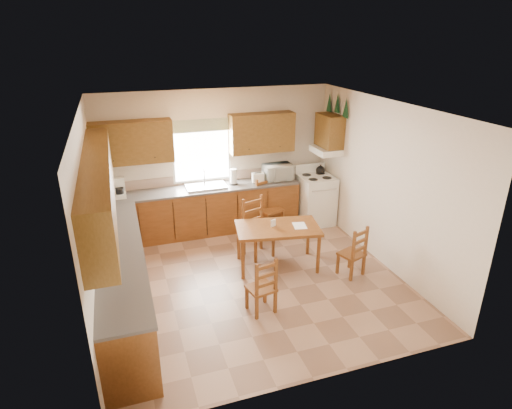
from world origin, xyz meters
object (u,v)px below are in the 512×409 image
object	(u,v)px
stove	(315,200)
chair_near_left	(261,285)
chair_near_right	(352,251)
chair_far_right	(259,229)
dining_table	(277,246)
chair_far_left	(270,206)
microwave	(278,172)

from	to	relation	value
stove	chair_near_left	distance (m)	3.22
chair_near_left	stove	bearing A→B (deg)	-140.40
chair_near_left	chair_near_right	distance (m)	1.76
chair_near_right	chair_far_right	size ratio (longest dim) A/B	0.82
stove	chair_far_right	bearing A→B (deg)	-148.06
dining_table	stove	bearing A→B (deg)	55.95
chair_near_left	chair_near_right	world-z (taller)	chair_near_right
chair_near_right	chair_far_left	distance (m)	2.07
chair_near_left	chair_near_right	xyz separation A→B (m)	(1.69, 0.47, 0.00)
microwave	chair_near_right	distance (m)	2.42
microwave	chair_far_left	bearing A→B (deg)	-131.07
chair_far_right	microwave	bearing A→B (deg)	39.35
stove	chair_near_left	world-z (taller)	stove
stove	chair_far_right	xyz separation A→B (m)	(-1.55, -0.97, 0.03)
chair_near_right	dining_table	bearing A→B (deg)	-51.33
stove	dining_table	xyz separation A→B (m)	(-1.36, -1.40, -0.13)
dining_table	chair_far_left	size ratio (longest dim) A/B	1.30
stove	microwave	bearing A→B (deg)	159.47
stove	dining_table	size ratio (longest dim) A/B	0.72
dining_table	chair_near_left	bearing A→B (deg)	-111.08
dining_table	chair_near_left	xyz separation A→B (m)	(-0.66, -1.09, 0.07)
stove	chair_far_left	bearing A→B (deg)	-176.30
dining_table	chair_near_left	size ratio (longest dim) A/B	1.58
chair_far_left	chair_far_right	xyz separation A→B (m)	(-0.54, -0.90, 0.00)
chair_near_left	chair_far_left	size ratio (longest dim) A/B	0.82
microwave	chair_near_left	xyz separation A→B (m)	(-1.30, -2.76, -0.65)
chair_far_right	chair_near_right	bearing A→B (deg)	-58.16
dining_table	chair_near_left	world-z (taller)	chair_near_left
chair_near_left	chair_far_left	bearing A→B (deg)	-124.12
microwave	dining_table	size ratio (longest dim) A/B	0.38
microwave	chair_far_left	xyz separation A→B (m)	(-0.28, -0.34, -0.56)
microwave	chair_near_right	world-z (taller)	microwave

